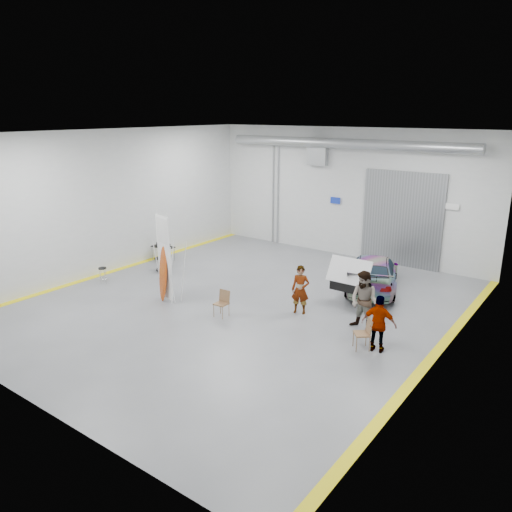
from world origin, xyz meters
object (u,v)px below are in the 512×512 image
Objects in this scene: person_c at (379,324)px; office_chair at (164,259)px; shop_stool at (103,275)px; folding_chair_far at (362,340)px; person_a at (300,290)px; work_table at (162,246)px; person_b at (364,301)px; surfboard_display at (165,266)px; folding_chair_near at (222,309)px; sedan_car at (373,272)px.

office_chair is at bearing -18.55° from person_c.
office_chair is at bearing 74.58° from shop_stool.
office_chair is at bearing -139.77° from folding_chair_far.
person_a is 8.61m from work_table.
person_b is at bearing -8.42° from work_table.
person_b is 2.96× the size of shop_stool.
surfboard_display is 3.85m from office_chair.
person_c is 7.87m from surfboard_display.
person_c reaches higher than office_chair.
folding_chair_near reaches higher than shop_stool.
folding_chair_far is at bearing 4.30° from shop_stool.
person_b reaches higher than shop_stool.
shop_stool is at bearing -4.57° from person_c.
folding_chair_near is 6.04m from shop_stool.
person_c is 12.07m from work_table.
folding_chair_near is at bearing -27.99° from work_table.
folding_chair_near is at bearing 18.46° from surfboard_display.
office_chair is at bearing 0.66° from sedan_car.
person_c is (3.30, -1.12, 0.01)m from person_a.
person_b is at bearing -11.49° from office_chair.
work_table is (-11.32, 2.86, 0.38)m from folding_chair_far.
shop_stool is (-6.04, -0.24, 0.05)m from folding_chair_near.
surfboard_display is at bearing -50.50° from office_chair.
folding_chair_far is (0.55, -1.27, -0.67)m from person_b.
person_b is at bearing 20.48° from folding_chair_near.
sedan_car is 4.00m from person_b.
folding_chair_near is 7.34m from work_table.
surfboard_display is at bearing -155.04° from person_b.
person_c is at bearing 4.80° from folding_chair_near.
sedan_car is 9.69m from work_table.
office_chair is (-5.30, 2.42, 0.23)m from folding_chair_near.
surfboard_display is at bearing -3.35° from person_c.
sedan_car reaches higher than folding_chair_far.
folding_chair_far is at bearing -42.00° from person_a.
work_table is (-10.77, 1.59, -0.29)m from person_b.
person_a is 8.29m from shop_stool.
surfboard_display is (-4.51, -1.94, 0.51)m from person_a.
person_c reaches higher than folding_chair_far.
work_table is (-0.44, 3.68, 0.35)m from shop_stool.
sedan_car is 10.74m from shop_stool.
folding_chair_near is (-5.28, -0.71, -0.58)m from person_c.
folding_chair_near is 5.84m from office_chair.
folding_chair_near is 0.77× the size of office_chair.
person_b is at bearing 164.02° from folding_chair_far.
person_b is 4.72m from folding_chair_near.
person_b is at bearing 11.42° from shop_stool.
folding_chair_far is at bearing -18.36° from office_chair.
shop_stool is (-8.01, -2.07, -0.52)m from person_a.
person_a reaches higher than folding_chair_far.
person_b is at bearing 31.93° from surfboard_display.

